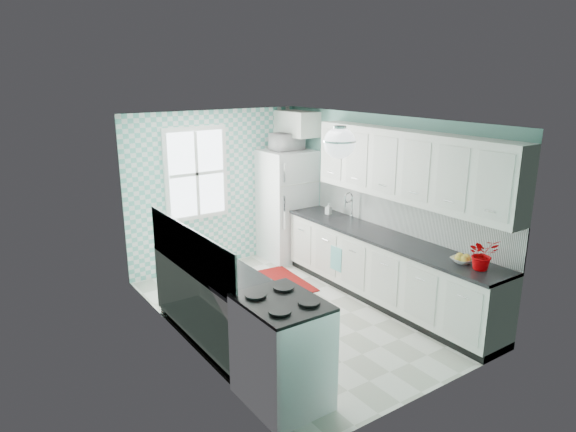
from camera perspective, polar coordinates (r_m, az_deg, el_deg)
floor at (r=6.90m, az=0.85°, el=-10.66°), size 3.00×4.40×0.02m
ceiling at (r=6.21m, az=0.94°, el=10.67°), size 3.00×4.40×0.02m
wall_back at (r=8.29m, az=-8.01°, el=2.96°), size 3.00×0.02×2.50m
wall_front at (r=4.91m, az=16.10°, el=-6.48°), size 3.00×0.02×2.50m
wall_left at (r=5.74m, az=-11.50°, el=-2.94°), size 0.02×4.40×2.50m
wall_right at (r=7.39m, az=10.48°, el=1.30°), size 0.02×4.40×2.50m
accent_wall at (r=8.27m, az=-7.94°, el=2.93°), size 3.00×0.01×2.50m
window at (r=8.04m, az=-10.16°, el=4.66°), size 1.04×0.05×1.44m
backsplash_right at (r=7.12m, az=12.59°, el=0.18°), size 0.02×3.60×0.51m
backsplash_left at (r=5.70m, az=-10.97°, el=-3.63°), size 0.02×2.15×0.51m
upper_cabinets_right at (r=6.73m, az=13.29°, el=5.40°), size 0.33×3.20×0.90m
upper_cabinet_fridge at (r=8.47m, az=0.92°, el=10.24°), size 0.40×0.74×0.40m
ceiling_light at (r=5.60m, az=5.74°, el=8.13°), size 0.34×0.34×0.35m
base_cabinets_right at (r=7.16m, az=10.65°, el=-5.92°), size 0.60×3.60×0.90m
countertop_right at (r=6.99m, az=10.76°, el=-2.37°), size 0.63×3.60×0.04m
base_cabinets_left at (r=6.09m, az=-8.09°, el=-9.77°), size 0.60×2.15×0.90m
countertop_left at (r=5.91m, az=-8.14°, el=-5.62°), size 0.63×2.15×0.04m
fridge at (r=8.59m, az=-0.12°, el=1.27°), size 0.80×0.79×1.83m
stove at (r=4.98m, az=-0.67°, el=-14.64°), size 0.68×0.85×1.03m
sink at (r=7.63m, az=6.04°, el=-0.55°), size 0.53×0.44×0.53m
rug at (r=7.76m, az=-1.22°, el=-7.43°), size 0.87×1.18×0.02m
dish_towel at (r=7.39m, az=5.36°, el=-4.75°), size 0.09×0.22×0.35m
fruit_bowl at (r=6.24m, az=18.80°, el=-4.67°), size 0.25×0.25×0.06m
potted_plant at (r=6.06m, az=20.80°, el=-3.97°), size 0.41×0.39×0.36m
soap_bottle at (r=7.92m, az=4.52°, el=0.81°), size 0.10×0.10×0.17m
microwave at (r=8.39m, az=-0.12°, el=8.26°), size 0.51×0.35×0.28m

